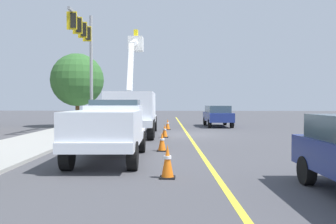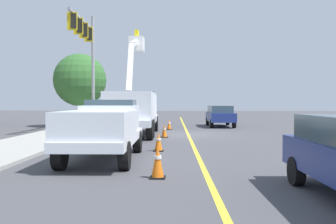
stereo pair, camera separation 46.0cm
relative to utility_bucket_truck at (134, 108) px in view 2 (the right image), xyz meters
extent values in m
plane|color=#47474C|center=(0.38, -3.24, -1.60)|extent=(120.00, 120.00, 0.00)
cube|color=#9E9E99|center=(-0.05, 4.39, -1.54)|extent=(60.11, 6.99, 0.12)
cube|color=yellow|center=(0.38, -3.24, -1.60)|extent=(49.93, 2.99, 0.01)
cube|color=white|center=(-0.20, -0.01, -0.70)|extent=(8.33, 2.96, 0.36)
cube|color=white|center=(2.42, 0.14, 0.07)|extent=(2.75, 2.49, 1.60)
cube|color=#384C56|center=(2.62, 0.15, 0.77)|extent=(1.92, 2.20, 0.64)
cube|color=white|center=(-1.18, -0.07, 0.02)|extent=(5.38, 2.79, 1.80)
cube|color=white|center=(-2.00, -0.11, 2.29)|extent=(1.59, 0.37, 2.77)
cube|color=white|center=(0.09, 0.01, 3.93)|extent=(2.94, 0.45, 0.91)
cube|color=white|center=(1.52, 0.09, 4.09)|extent=(0.90, 0.90, 0.90)
cube|color=yellow|center=(1.52, 0.09, 4.69)|extent=(0.36, 0.24, 0.60)
cylinder|color=black|center=(2.60, 1.27, -1.08)|extent=(1.06, 0.40, 1.04)
cylinder|color=black|center=(2.73, -0.97, -1.08)|extent=(1.06, 0.40, 1.04)
cylinder|color=black|center=(-1.74, 1.03, -1.08)|extent=(1.06, 0.40, 1.04)
cylinder|color=black|center=(-1.61, -1.22, -1.08)|extent=(1.06, 0.40, 1.04)
cylinder|color=black|center=(-3.05, 0.95, -1.08)|extent=(1.06, 0.40, 1.04)
cylinder|color=black|center=(-2.92, -1.29, -1.08)|extent=(1.06, 0.40, 1.04)
cube|color=white|center=(-9.34, -0.53, -0.85)|extent=(5.71, 2.41, 0.30)
cube|color=white|center=(-8.11, -0.46, -0.30)|extent=(2.12, 2.04, 1.10)
cube|color=#384C56|center=(-7.91, -0.45, 0.18)|extent=(1.44, 1.84, 0.56)
cube|color=white|center=(-10.35, -0.59, -0.45)|extent=(3.47, 2.29, 1.10)
cylinder|color=black|center=(-7.55, 0.52, -1.18)|extent=(0.86, 0.35, 0.84)
cylinder|color=black|center=(-7.44, -1.37, -1.18)|extent=(0.86, 0.35, 0.84)
cylinder|color=black|center=(-11.24, 0.31, -1.18)|extent=(0.86, 0.35, 0.84)
cylinder|color=black|center=(-11.13, -1.58, -1.18)|extent=(0.86, 0.35, 0.84)
cube|color=navy|center=(7.74, -5.70, -0.81)|extent=(4.90, 2.17, 0.70)
cube|color=#384C56|center=(7.89, -5.69, -0.21)|extent=(3.55, 1.87, 0.60)
cylinder|color=black|center=(6.16, -6.64, -1.26)|extent=(0.69, 0.28, 0.68)
cylinder|color=black|center=(6.06, -4.93, -1.26)|extent=(0.69, 0.28, 0.68)
cylinder|color=black|center=(9.42, -6.46, -1.26)|extent=(0.69, 0.28, 0.68)
cylinder|color=black|center=(9.32, -4.75, -1.26)|extent=(0.69, 0.28, 0.68)
cylinder|color=black|center=(-12.70, -6.00, -1.26)|extent=(0.69, 0.28, 0.68)
cube|color=black|center=(-12.15, -2.64, -1.58)|extent=(0.40, 0.40, 0.04)
cone|color=orange|center=(-12.15, -2.64, -1.14)|extent=(0.32, 0.32, 0.84)
cylinder|color=white|center=(-12.15, -2.64, -1.06)|extent=(0.20, 0.20, 0.08)
cube|color=black|center=(-7.05, -2.16, -1.58)|extent=(0.40, 0.40, 0.04)
cone|color=orange|center=(-7.05, -2.16, -1.20)|extent=(0.32, 0.32, 0.73)
cylinder|color=white|center=(-7.05, -2.16, -1.12)|extent=(0.20, 0.20, 0.08)
cube|color=black|center=(-1.44, -1.93, -1.58)|extent=(0.40, 0.40, 0.04)
cone|color=orange|center=(-1.44, -1.93, -1.22)|extent=(0.32, 0.32, 0.69)
cylinder|color=white|center=(-1.44, -1.93, -1.15)|extent=(0.20, 0.20, 0.08)
cube|color=black|center=(4.23, -1.81, -1.58)|extent=(0.40, 0.40, 0.04)
cone|color=orange|center=(4.23, -1.81, -1.20)|extent=(0.32, 0.32, 0.73)
cylinder|color=white|center=(4.23, -1.81, -1.12)|extent=(0.20, 0.20, 0.08)
cylinder|color=gray|center=(3.81, 3.60, 2.44)|extent=(0.22, 0.22, 8.09)
cube|color=gray|center=(0.88, 3.44, 5.52)|extent=(5.86, 0.49, 0.16)
cube|color=gold|center=(2.50, 3.53, 4.97)|extent=(0.15, 0.57, 1.00)
cube|color=black|center=(2.51, 3.43, 4.97)|extent=(0.22, 0.33, 0.84)
cube|color=gold|center=(1.20, 3.46, 4.97)|extent=(0.15, 0.57, 1.00)
cube|color=black|center=(1.21, 3.36, 4.97)|extent=(0.22, 0.33, 0.84)
cube|color=gold|center=(-0.10, 3.38, 4.97)|extent=(0.15, 0.57, 1.00)
cube|color=black|center=(-0.09, 3.28, 4.97)|extent=(0.22, 0.33, 0.84)
cube|color=gold|center=(-1.40, 3.31, 4.97)|extent=(0.15, 0.57, 1.00)
cube|color=black|center=(-1.39, 3.21, 4.97)|extent=(0.22, 0.33, 0.84)
cylinder|color=brown|center=(6.83, 5.55, -0.46)|extent=(0.32, 0.32, 2.28)
sphere|color=#33662D|center=(6.83, 5.55, 2.15)|extent=(4.21, 4.21, 4.21)
camera|label=1|loc=(-21.35, -3.11, 0.37)|focal=38.25mm
camera|label=2|loc=(-21.32, -3.57, 0.37)|focal=38.25mm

